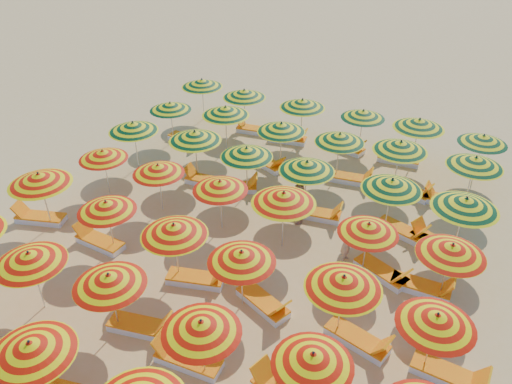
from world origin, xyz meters
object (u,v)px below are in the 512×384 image
at_px(umbrella_26, 247,152).
at_px(lounger_21, 351,178).
at_px(umbrella_17, 437,320).
at_px(lounger_13, 422,287).
at_px(umbrella_21, 284,198).
at_px(lounger_25, 288,139).
at_px(lounger_26, 346,147).
at_px(umbrella_12, 39,179).
at_px(umbrella_29, 466,203).
at_px(umbrella_32, 281,127).
at_px(umbrella_8, 109,280).
at_px(lounger_11, 449,375).
at_px(lounger_15, 236,187).
at_px(lounger_9, 264,303).
at_px(umbrella_30, 170,106).
at_px(lounger_7, 99,241).
at_px(umbrella_9, 201,327).
at_px(lounger_10, 358,340).
at_px(umbrella_15, 242,257).
at_px(lounger_17, 402,231).
at_px(lounger_12, 382,272).
at_px(umbrella_23, 452,250).
at_px(umbrella_22, 369,228).
at_px(umbrella_18, 103,155).
at_px(lounger_27, 397,159).
at_px(umbrella_27, 307,166).
at_px(umbrella_7, 30,258).
at_px(beachgoer_b, 298,204).
at_px(umbrella_40, 419,124).
at_px(lounger_18, 434,243).
at_px(lounger_4, 187,359).
at_px(lounger_3, 142,326).
at_px(umbrella_39, 363,114).
at_px(umbrella_36, 202,83).
at_px(lounger_8, 197,279).
at_px(umbrella_16, 344,282).
at_px(lounger_23, 447,201).
at_px(umbrella_28, 392,184).
at_px(lounger_6, 40,218).
at_px(umbrella_14, 174,230).
at_px(lounger_14, 206,181).
at_px(umbrella_19, 158,169).
at_px(lounger_19, 187,139).
at_px(lounger_24, 254,130).
at_px(lounger_20, 267,163).
at_px(umbrella_34, 401,146).
at_px(umbrella_35, 475,162).
at_px(umbrella_10, 313,359).
at_px(umbrella_41, 483,139).
at_px(lounger_22, 409,191).
at_px(umbrella_38, 302,104).
at_px(umbrella_2, 31,348).

relative_size(umbrella_26, lounger_21, 1.18).
xyz_separation_m(umbrella_17, lounger_13, (-0.54, 2.78, -1.57)).
xyz_separation_m(umbrella_21, lounger_25, (-2.74, 7.06, -1.75)).
bearing_deg(lounger_26, umbrella_12, -111.29).
height_order(umbrella_29, umbrella_32, umbrella_29).
relative_size(umbrella_8, lounger_11, 1.23).
bearing_deg(lounger_15, lounger_9, -79.81).
relative_size(umbrella_30, lounger_7, 1.10).
height_order(umbrella_9, lounger_10, umbrella_9).
bearing_deg(lounger_13, lounger_9, -146.17).
distance_m(umbrella_15, lounger_17, 6.45).
distance_m(lounger_11, lounger_12, 3.77).
bearing_deg(umbrella_23, umbrella_22, 177.67).
xyz_separation_m(umbrella_18, lounger_27, (9.37, 7.25, -1.52)).
height_order(umbrella_15, umbrella_27, umbrella_27).
height_order(umbrella_7, beachgoer_b, umbrella_7).
distance_m(umbrella_40, lounger_18, 5.74).
bearing_deg(lounger_4, umbrella_12, -24.21).
bearing_deg(lounger_3, umbrella_21, 57.46).
relative_size(umbrella_39, lounger_12, 1.13).
height_order(umbrella_36, lounger_8, umbrella_36).
bearing_deg(umbrella_16, umbrella_32, 123.30).
height_order(lounger_8, lounger_23, same).
xyz_separation_m(lounger_9, lounger_15, (-3.59, 5.11, 0.00)).
distance_m(umbrella_28, lounger_26, 6.11).
relative_size(lounger_6, lounger_8, 1.00).
distance_m(umbrella_18, beachgoer_b, 7.37).
relative_size(lounger_4, beachgoer_b, 1.15).
xyz_separation_m(umbrella_14, umbrella_29, (7.29, 4.89, 0.08)).
distance_m(lounger_17, beachgoer_b, 3.63).
xyz_separation_m(umbrella_15, lounger_14, (-4.28, 5.16, -1.59)).
relative_size(umbrella_40, lounger_26, 1.40).
xyz_separation_m(umbrella_19, lounger_19, (-2.14, 4.96, -1.54)).
xyz_separation_m(lounger_15, lounger_25, (0.22, 4.69, 0.00)).
bearing_deg(umbrella_19, umbrella_28, 16.65).
distance_m(lounger_9, lounger_24, 11.26).
distance_m(umbrella_22, lounger_20, 7.29).
height_order(umbrella_15, umbrella_34, umbrella_34).
distance_m(umbrella_12, lounger_13, 12.51).
bearing_deg(umbrella_30, lounger_26, 19.22).
relative_size(umbrella_35, lounger_19, 1.26).
xyz_separation_m(umbrella_18, umbrella_29, (12.32, 2.04, 0.24)).
xyz_separation_m(umbrella_7, lounger_21, (5.79, 10.36, -1.64)).
xyz_separation_m(umbrella_10, umbrella_30, (-10.38, 9.97, 0.03)).
bearing_deg(umbrella_41, umbrella_35, -92.34).
xyz_separation_m(lounger_22, lounger_24, (-7.67, 2.27, 0.00)).
height_order(umbrella_38, lounger_8, umbrella_38).
distance_m(umbrella_27, lounger_8, 5.47).
height_order(umbrella_2, lounger_11, umbrella_2).
bearing_deg(lounger_17, lounger_21, 153.94).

